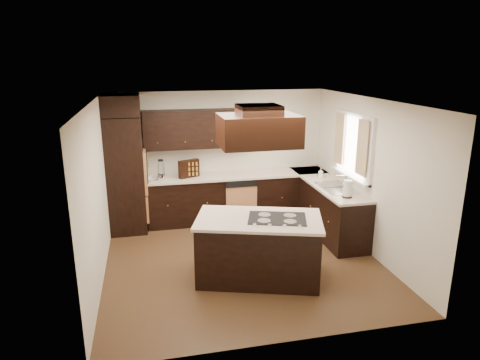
{
  "coord_description": "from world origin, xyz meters",
  "views": [
    {
      "loc": [
        -1.36,
        -6.03,
        3.09
      ],
      "look_at": [
        0.1,
        0.6,
        1.15
      ],
      "focal_mm": 32.0,
      "sensor_mm": 36.0,
      "label": 1
    }
  ],
  "objects_px": {
    "oven_column": "(126,175)",
    "range_hood": "(259,130)",
    "island": "(258,249)",
    "spice_rack": "(189,169)"
  },
  "relations": [
    {
      "from": "range_hood",
      "to": "spice_rack",
      "type": "xyz_separation_m",
      "value": [
        -0.72,
        2.33,
        -1.07
      ]
    },
    {
      "from": "spice_rack",
      "to": "island",
      "type": "bearing_deg",
      "value": -97.42
    },
    {
      "from": "oven_column",
      "to": "spice_rack",
      "type": "relative_size",
      "value": 5.23
    },
    {
      "from": "oven_column",
      "to": "range_hood",
      "type": "height_order",
      "value": "range_hood"
    },
    {
      "from": "oven_column",
      "to": "island",
      "type": "xyz_separation_m",
      "value": [
        1.89,
        -2.29,
        -0.62
      ]
    },
    {
      "from": "oven_column",
      "to": "range_hood",
      "type": "bearing_deg",
      "value": -50.26
    },
    {
      "from": "oven_column",
      "to": "spice_rack",
      "type": "xyz_separation_m",
      "value": [
        1.15,
        0.07,
        0.03
      ]
    },
    {
      "from": "island",
      "to": "spice_rack",
      "type": "bearing_deg",
      "value": 124.67
    },
    {
      "from": "range_hood",
      "to": "spice_rack",
      "type": "distance_m",
      "value": 2.66
    },
    {
      "from": "island",
      "to": "spice_rack",
      "type": "height_order",
      "value": "spice_rack"
    }
  ]
}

